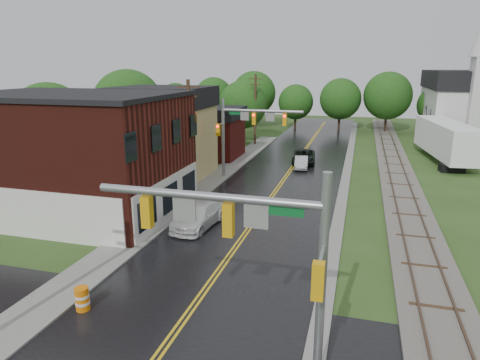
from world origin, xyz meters
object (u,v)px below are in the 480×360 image
at_px(traffic_signal_far, 246,124).
at_px(brick_building, 74,154).
at_px(pickup_white, 199,216).
at_px(construction_barrel, 82,299).
at_px(utility_pole_c, 255,108).
at_px(tree_left_e, 244,106).
at_px(church, 470,98).
at_px(tree_left_b, 129,107).
at_px(suv_dark, 304,157).
at_px(semi_trailer, 445,139).
at_px(traffic_signal_near, 252,239).
at_px(sedan_silver, 301,162).
at_px(tree_left_c, 192,112).
at_px(tree_left_a, 51,123).
at_px(utility_pole_b, 190,134).

bearing_deg(traffic_signal_far, brick_building, -126.92).
distance_m(pickup_white, construction_barrel, 10.54).
distance_m(utility_pole_c, tree_left_e, 2.79).
xyz_separation_m(church, traffic_signal_far, (-23.47, -26.74, -0.86)).
xyz_separation_m(tree_left_b, suv_dark, (18.65, 2.89, -5.02)).
bearing_deg(semi_trailer, suv_dark, -160.61).
relative_size(church, tree_left_e, 2.45).
bearing_deg(construction_barrel, traffic_signal_far, 87.67).
relative_size(church, semi_trailer, 1.44).
distance_m(traffic_signal_near, sedan_silver, 30.79).
relative_size(traffic_signal_near, construction_barrel, 7.06).
distance_m(utility_pole_c, construction_barrel, 40.29).
relative_size(church, pickup_white, 3.96).
bearing_deg(semi_trailer, utility_pole_c, 169.33).
relative_size(tree_left_c, pickup_white, 1.52).
relative_size(church, traffic_signal_near, 2.72).
relative_size(utility_pole_c, tree_left_e, 1.10).
bearing_deg(suv_dark, traffic_signal_near, -91.23).
bearing_deg(traffic_signal_near, tree_left_c, 114.56).
height_order(utility_pole_c, tree_left_e, utility_pole_c).
relative_size(sedan_silver, pickup_white, 0.72).
height_order(church, pickup_white, church).
relative_size(tree_left_b, tree_left_e, 1.19).
distance_m(tree_left_e, suv_dark, 15.27).
distance_m(traffic_signal_far, sedan_silver, 8.18).
relative_size(tree_left_a, suv_dark, 1.72).
relative_size(tree_left_e, semi_trailer, 0.59).
bearing_deg(semi_trailer, tree_left_a, -152.86).
relative_size(traffic_signal_far, utility_pole_c, 0.82).
xyz_separation_m(tree_left_b, sedan_silver, (18.73, 0.47, -5.11)).
bearing_deg(suv_dark, sedan_silver, -93.93).
relative_size(tree_left_b, pickup_white, 1.92).
height_order(traffic_signal_far, pickup_white, traffic_signal_far).
height_order(tree_left_c, construction_barrel, tree_left_c).
bearing_deg(tree_left_e, tree_left_a, -114.62).
bearing_deg(pickup_white, utility_pole_b, 121.75).
height_order(tree_left_c, tree_left_e, tree_left_e).
distance_m(brick_building, traffic_signal_far, 15.03).
height_order(traffic_signal_far, suv_dark, traffic_signal_far).
height_order(tree_left_c, suv_dark, tree_left_c).
relative_size(suv_dark, pickup_white, 1.00).
distance_m(traffic_signal_near, tree_left_b, 36.73).
relative_size(suv_dark, sedan_silver, 1.38).
xyz_separation_m(utility_pole_c, sedan_silver, (7.68, -11.63, -4.12)).
xyz_separation_m(traffic_signal_near, utility_pole_b, (-10.27, 20.00, -0.25)).
height_order(tree_left_b, construction_barrel, tree_left_b).
bearing_deg(construction_barrel, suv_dark, 80.41).
bearing_deg(utility_pole_b, semi_trailer, 39.07).
bearing_deg(tree_left_b, sedan_silver, 1.43).
bearing_deg(traffic_signal_near, brick_building, 140.83).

